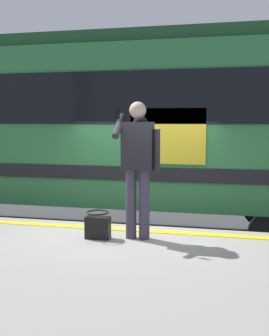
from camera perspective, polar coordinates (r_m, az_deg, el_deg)
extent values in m
plane|color=#3D3D3F|center=(6.49, -0.54, -16.14)|extent=(25.12, 25.12, 0.00)
cube|color=gray|center=(4.21, -8.67, -22.37)|extent=(14.47, 4.81, 0.95)
cube|color=yellow|center=(5.90, -1.23, -8.64)|extent=(14.18, 0.16, 0.01)
cube|color=slate|center=(7.98, 2.23, -11.11)|extent=(18.82, 0.08, 0.16)
cube|color=slate|center=(9.34, 3.85, -8.47)|extent=(18.82, 0.08, 0.16)
cube|color=#2D723F|center=(8.74, -7.64, 5.86)|extent=(11.85, 2.79, 2.90)
cube|color=#1B4426|center=(8.86, -7.81, 16.07)|extent=(11.61, 2.57, 0.24)
cube|color=black|center=(7.44, -11.53, 9.57)|extent=(11.26, 0.03, 0.90)
cube|color=black|center=(7.49, -11.30, -0.47)|extent=(11.26, 0.03, 0.24)
cube|color=gold|center=(6.85, 4.67, 4.48)|extent=(1.28, 0.02, 0.94)
cylinder|color=black|center=(9.55, 17.43, -5.35)|extent=(0.84, 0.12, 0.84)
cylinder|color=#383347|center=(5.36, 1.39, -5.13)|extent=(0.14, 0.14, 0.93)
cylinder|color=#383347|center=(5.40, -0.49, -5.05)|extent=(0.14, 0.14, 0.93)
cube|color=black|center=(5.27, 0.45, 3.16)|extent=(0.40, 0.24, 0.61)
sphere|color=black|center=(5.42, 0.82, 6.29)|extent=(0.20, 0.20, 0.20)
sphere|color=beige|center=(5.27, 0.46, 8.13)|extent=(0.22, 0.22, 0.22)
cylinder|color=black|center=(5.23, 3.13, 2.45)|extent=(0.09, 0.09, 0.55)
cylinder|color=black|center=(5.24, -2.20, 5.94)|extent=(0.09, 0.42, 0.33)
cube|color=black|center=(5.14, -2.50, 7.71)|extent=(0.07, 0.02, 0.15)
cube|color=black|center=(5.47, -5.18, -8.35)|extent=(0.33, 0.15, 0.30)
torus|color=black|center=(5.42, -5.20, -6.23)|extent=(0.30, 0.30, 0.02)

